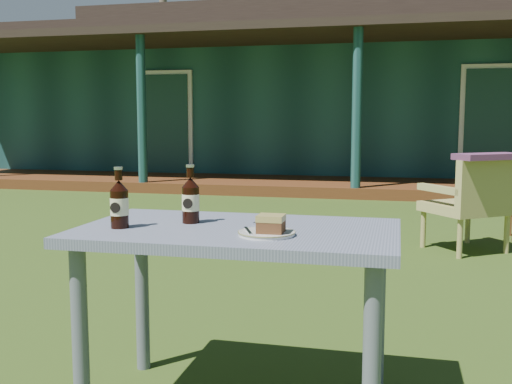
% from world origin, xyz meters
% --- Properties ---
extents(ground, '(80.00, 80.00, 0.00)m').
position_xyz_m(ground, '(0.00, 0.00, 0.00)').
color(ground, '#334916').
extents(pavilion, '(15.80, 8.30, 3.45)m').
position_xyz_m(pavilion, '(-0.00, 9.39, 1.61)').
color(pavilion, '#194240').
rests_on(pavilion, ground).
extents(tree_left, '(0.28, 0.28, 10.50)m').
position_xyz_m(tree_left, '(-8.00, 17.50, 5.25)').
color(tree_left, brown).
rests_on(tree_left, ground).
extents(tree_mid, '(0.28, 0.28, 9.50)m').
position_xyz_m(tree_mid, '(3.00, 18.50, 4.75)').
color(tree_mid, brown).
rests_on(tree_mid, ground).
extents(cafe_table, '(1.20, 0.70, 0.72)m').
position_xyz_m(cafe_table, '(0.00, -1.60, 0.62)').
color(cafe_table, slate).
rests_on(cafe_table, ground).
extents(plate, '(0.20, 0.20, 0.01)m').
position_xyz_m(plate, '(0.14, -1.72, 0.73)').
color(plate, silver).
rests_on(plate, cafe_table).
extents(cake_slice, '(0.09, 0.09, 0.06)m').
position_xyz_m(cake_slice, '(0.16, -1.74, 0.77)').
color(cake_slice, '#502F19').
rests_on(cake_slice, plate).
extents(fork, '(0.06, 0.13, 0.00)m').
position_xyz_m(fork, '(0.07, -1.73, 0.74)').
color(fork, silver).
rests_on(fork, plate).
extents(cola_bottle_near, '(0.07, 0.07, 0.23)m').
position_xyz_m(cola_bottle_near, '(-0.21, -1.54, 0.81)').
color(cola_bottle_near, black).
rests_on(cola_bottle_near, cafe_table).
extents(cola_bottle_far, '(0.07, 0.07, 0.23)m').
position_xyz_m(cola_bottle_far, '(-0.43, -1.71, 0.81)').
color(cola_bottle_far, black).
rests_on(cola_bottle_far, cafe_table).
extents(bottle_cap, '(0.03, 0.03, 0.01)m').
position_xyz_m(bottle_cap, '(0.05, -1.52, 0.72)').
color(bottle_cap, silver).
rests_on(bottle_cap, cafe_table).
extents(armchair_left, '(0.81, 0.80, 0.80)m').
position_xyz_m(armchair_left, '(1.20, 1.55, 0.45)').
color(armchair_left, '#A39951').
rests_on(armchair_left, ground).
extents(floral_throw, '(0.60, 0.52, 0.05)m').
position_xyz_m(floral_throw, '(1.30, 1.42, 0.83)').
color(floral_throw, '#613154').
rests_on(floral_throw, armchair_left).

